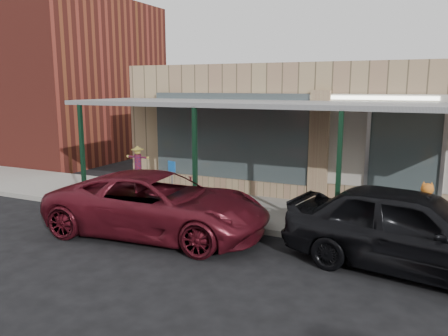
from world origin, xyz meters
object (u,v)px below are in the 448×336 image
at_px(barrel_scarecrow, 138,175).
at_px(barrel_pumpkin, 152,192).
at_px(car_maroon, 158,204).
at_px(handicap_sign, 172,179).
at_px(parked_sedan, 412,230).

distance_m(barrel_scarecrow, barrel_pumpkin, 1.46).
height_order(barrel_pumpkin, car_maroon, car_maroon).
height_order(handicap_sign, car_maroon, handicap_sign).
relative_size(barrel_pumpkin, car_maroon, 0.12).
relative_size(barrel_scarecrow, barrel_pumpkin, 2.35).
bearing_deg(car_maroon, barrel_pumpkin, 32.81).
bearing_deg(parked_sedan, car_maroon, 102.40).
bearing_deg(barrel_pumpkin, barrel_scarecrow, 141.05).
bearing_deg(handicap_sign, barrel_pumpkin, 165.12).
xyz_separation_m(barrel_scarecrow, car_maroon, (2.80, -3.11, 0.10)).
distance_m(barrel_pumpkin, handicap_sign, 1.64).
relative_size(barrel_scarecrow, parked_sedan, 0.29).
height_order(barrel_scarecrow, handicap_sign, barrel_scarecrow).
bearing_deg(handicap_sign, car_maroon, -53.02).
xyz_separation_m(parked_sedan, car_maroon, (-5.57, -0.20, -0.08)).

